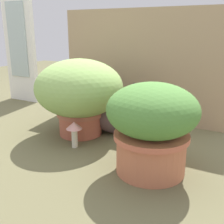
# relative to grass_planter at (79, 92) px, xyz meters

# --- Properties ---
(ground_plane) EXTENTS (6.00, 6.00, 0.00)m
(ground_plane) POSITION_rel_grass_planter_xyz_m (0.09, -0.07, -0.26)
(ground_plane) COLOR brown
(cardboard_backdrop) EXTENTS (1.15, 0.03, 0.73)m
(cardboard_backdrop) POSITION_rel_grass_planter_xyz_m (0.19, 0.44, 0.11)
(cardboard_backdrop) COLOR tan
(cardboard_backdrop) RESTS_ON ground
(window_panel_white) EXTENTS (0.31, 0.05, 0.94)m
(window_panel_white) POSITION_rel_grass_planter_xyz_m (-0.90, 0.44, 0.21)
(window_panel_white) COLOR white
(window_panel_white) RESTS_ON ground
(grass_planter) EXTENTS (0.51, 0.51, 0.45)m
(grass_planter) POSITION_rel_grass_planter_xyz_m (0.00, 0.00, 0.00)
(grass_planter) COLOR #B25944
(grass_planter) RESTS_ON ground
(leafy_planter) EXTENTS (0.39, 0.39, 0.40)m
(leafy_planter) POSITION_rel_grass_planter_xyz_m (0.53, -0.23, -0.04)
(leafy_planter) COLOR #C16D4B
(leafy_planter) RESTS_ON ground
(cat) EXTENTS (0.38, 0.27, 0.32)m
(cat) POSITION_rel_grass_planter_xyz_m (0.19, 0.12, -0.14)
(cat) COLOR #5E4D4E
(cat) RESTS_ON ground
(mushroom_ornament_pink) EXTENTS (0.08, 0.08, 0.14)m
(mushroom_ornament_pink) POSITION_rel_grass_planter_xyz_m (0.08, -0.18, -0.16)
(mushroom_ornament_pink) COLOR silver
(mushroom_ornament_pink) RESTS_ON ground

